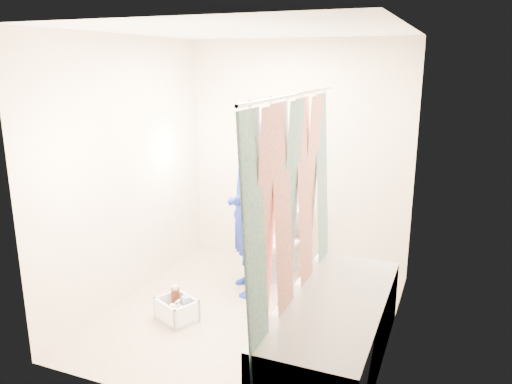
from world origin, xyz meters
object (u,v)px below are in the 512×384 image
at_px(bathtub, 333,329).
at_px(cleaning_caddy, 177,311).
at_px(toilet, 282,243).
at_px(plumber, 248,210).

bearing_deg(bathtub, cleaning_caddy, 176.69).
bearing_deg(cleaning_caddy, bathtub, 21.34).
xyz_separation_m(bathtub, toilet, (-0.88, 1.36, 0.07)).
height_order(toilet, plumber, plumber).
bearing_deg(toilet, bathtub, -50.41).
bearing_deg(cleaning_caddy, plumber, 91.68).
distance_m(toilet, cleaning_caddy, 1.40).
bearing_deg(bathtub, plumber, 140.73).
height_order(bathtub, plumber, plumber).
xyz_separation_m(bathtub, plumber, (-1.05, 0.86, 0.55)).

